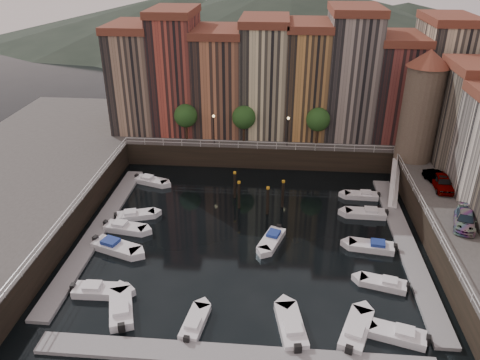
# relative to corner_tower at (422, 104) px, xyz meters

# --- Properties ---
(ground) EXTENTS (200.00, 200.00, 0.00)m
(ground) POSITION_rel_corner_tower_xyz_m (-20.00, -14.50, -10.19)
(ground) COLOR black
(ground) RESTS_ON ground
(quay_far) EXTENTS (80.00, 20.00, 3.00)m
(quay_far) POSITION_rel_corner_tower_xyz_m (-20.00, 11.50, -8.69)
(quay_far) COLOR black
(quay_far) RESTS_ON ground
(dock_left) EXTENTS (2.00, 28.00, 0.35)m
(dock_left) POSITION_rel_corner_tower_xyz_m (-36.20, -15.50, -10.02)
(dock_left) COLOR gray
(dock_left) RESTS_ON ground
(dock_right) EXTENTS (2.00, 28.00, 0.35)m
(dock_right) POSITION_rel_corner_tower_xyz_m (-3.80, -15.50, -10.02)
(dock_right) COLOR gray
(dock_right) RESTS_ON ground
(dock_near) EXTENTS (30.00, 2.00, 0.35)m
(dock_near) POSITION_rel_corner_tower_xyz_m (-20.00, -31.50, -10.02)
(dock_near) COLOR gray
(dock_near) RESTS_ON ground
(mountains) EXTENTS (145.00, 100.00, 18.00)m
(mountains) POSITION_rel_corner_tower_xyz_m (-18.28, 95.50, -2.28)
(mountains) COLOR #2D382D
(mountains) RESTS_ON ground
(far_terrace) EXTENTS (48.70, 10.30, 17.50)m
(far_terrace) POSITION_rel_corner_tower_xyz_m (-16.69, 9.00, 0.76)
(far_terrace) COLOR #9B7B62
(far_terrace) RESTS_ON quay_far
(corner_tower) EXTENTS (5.20, 5.20, 13.80)m
(corner_tower) POSITION_rel_corner_tower_xyz_m (0.00, 0.00, 0.00)
(corner_tower) COLOR #6B5B4C
(corner_tower) RESTS_ON quay_right
(promenade_trees) EXTENTS (21.20, 3.20, 5.20)m
(promenade_trees) POSITION_rel_corner_tower_xyz_m (-21.33, 3.70, -3.61)
(promenade_trees) COLOR black
(promenade_trees) RESTS_ON quay_far
(street_lamps) EXTENTS (10.36, 0.36, 4.18)m
(street_lamps) POSITION_rel_corner_tower_xyz_m (-21.00, 2.70, -4.30)
(street_lamps) COLOR black
(street_lamps) RESTS_ON quay_far
(railings) EXTENTS (36.08, 34.04, 0.52)m
(railings) POSITION_rel_corner_tower_xyz_m (-20.00, -9.62, -6.41)
(railings) COLOR white
(railings) RESTS_ON ground
(gangway) EXTENTS (2.78, 8.32, 3.73)m
(gangway) POSITION_rel_corner_tower_xyz_m (-2.90, -4.50, -8.28)
(gangway) COLOR white
(gangway) RESTS_ON ground
(mooring_pilings) EXTENTS (6.14, 3.91, 3.78)m
(mooring_pilings) POSITION_rel_corner_tower_xyz_m (-19.59, -8.83, -8.54)
(mooring_pilings) COLOR black
(mooring_pilings) RESTS_ON ground
(boat_left_0) EXTENTS (4.92, 1.87, 1.12)m
(boat_left_0) POSITION_rel_corner_tower_xyz_m (-32.51, -25.43, -9.81)
(boat_left_0) COLOR silver
(boat_left_0) RESTS_ON ground
(boat_left_1) EXTENTS (5.39, 3.49, 1.21)m
(boat_left_1) POSITION_rel_corner_tower_xyz_m (-33.16, -18.90, -9.78)
(boat_left_1) COLOR silver
(boat_left_1) RESTS_ON ground
(boat_left_2) EXTENTS (4.84, 2.39, 1.09)m
(boat_left_2) POSITION_rel_corner_tower_xyz_m (-33.37, -15.25, -9.83)
(boat_left_2) COLOR silver
(boat_left_2) RESTS_ON ground
(boat_left_3) EXTENTS (4.56, 2.83, 1.02)m
(boat_left_3) POSITION_rel_corner_tower_xyz_m (-33.03, -12.58, -9.85)
(boat_left_3) COLOR silver
(boat_left_3) RESTS_ON ground
(boat_left_4) EXTENTS (4.60, 2.88, 1.03)m
(boat_left_4) POSITION_rel_corner_tower_xyz_m (-33.44, -4.05, -9.85)
(boat_left_4) COLOR silver
(boat_left_4) RESTS_ON ground
(boat_right_0) EXTENTS (4.93, 2.91, 1.11)m
(boat_right_0) POSITION_rel_corner_tower_xyz_m (-7.37, -28.44, -9.82)
(boat_right_0) COLOR silver
(boat_right_0) RESTS_ON ground
(boat_right_1) EXTENTS (4.44, 2.56, 0.99)m
(boat_right_1) POSITION_rel_corner_tower_xyz_m (-7.23, -22.24, -9.86)
(boat_right_1) COLOR silver
(boat_right_1) RESTS_ON ground
(boat_right_2) EXTENTS (4.82, 2.31, 1.08)m
(boat_right_2) POSITION_rel_corner_tower_xyz_m (-7.34, -16.49, -9.83)
(boat_right_2) COLOR silver
(boat_right_2) RESTS_ON ground
(boat_right_3) EXTENTS (4.74, 1.83, 1.08)m
(boat_right_3) POSITION_rel_corner_tower_xyz_m (-6.94, -9.95, -9.83)
(boat_right_3) COLOR silver
(boat_right_3) RESTS_ON ground
(boat_right_4) EXTENTS (4.22, 1.67, 0.96)m
(boat_right_4) POSITION_rel_corner_tower_xyz_m (-6.80, -5.63, -9.87)
(boat_right_4) COLOR silver
(boat_right_4) RESTS_ON ground
(boat_near_0) EXTENTS (3.34, 5.24, 1.18)m
(boat_near_0) POSITION_rel_corner_tower_xyz_m (-29.79, -27.59, -9.80)
(boat_near_0) COLOR silver
(boat_near_0) RESTS_ON ground
(boat_near_1) EXTENTS (2.11, 4.38, 0.99)m
(boat_near_1) POSITION_rel_corner_tower_xyz_m (-23.40, -28.58, -9.86)
(boat_near_1) COLOR silver
(boat_near_1) RESTS_ON ground
(boat_near_2) EXTENTS (2.80, 5.40, 1.21)m
(boat_near_2) POSITION_rel_corner_tower_xyz_m (-15.65, -28.44, -9.79)
(boat_near_2) COLOR silver
(boat_near_2) RESTS_ON ground
(boat_near_3) EXTENTS (3.44, 5.24, 1.18)m
(boat_near_3) POSITION_rel_corner_tower_xyz_m (-10.56, -28.39, -9.80)
(boat_near_3) COLOR silver
(boat_near_3) RESTS_ON ground
(car_a) EXTENTS (2.05, 4.66, 1.56)m
(car_a) POSITION_rel_corner_tower_xyz_m (1.21, -8.39, -6.41)
(car_a) COLOR gray
(car_a) RESTS_ON quay_right
(car_b) EXTENTS (2.45, 4.18, 1.30)m
(car_b) POSITION_rel_corner_tower_xyz_m (0.97, -7.16, -6.54)
(car_b) COLOR gray
(car_b) RESTS_ON quay_right
(car_c) EXTENTS (3.34, 5.16, 1.39)m
(car_c) POSITION_rel_corner_tower_xyz_m (1.09, -16.19, -6.50)
(car_c) COLOR gray
(car_c) RESTS_ON quay_right
(boat_extra_627) EXTENTS (2.99, 4.75, 1.07)m
(boat_extra_627) POSITION_rel_corner_tower_xyz_m (-17.50, -16.15, -9.83)
(boat_extra_627) COLOR silver
(boat_extra_627) RESTS_ON ground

